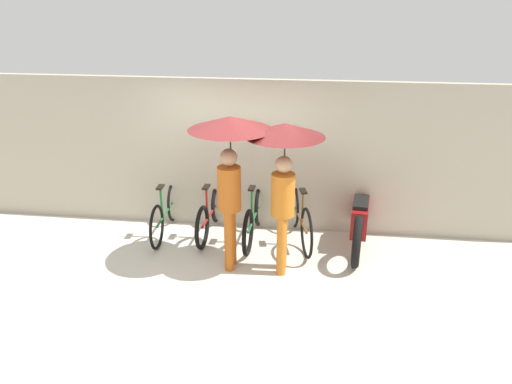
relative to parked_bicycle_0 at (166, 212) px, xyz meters
The scene contains 9 objects.
ground_plane 1.68m from the parked_bicycle_0, 48.88° to the right, with size 30.00×30.00×0.00m, color beige.
back_wall 1.45m from the parked_bicycle_0, 23.06° to the left, with size 11.08×0.12×2.45m.
parked_bicycle_0 is the anchor object (origin of this frame).
parked_bicycle_1 0.72m from the parked_bicycle_0, ahead, with size 0.44×1.65×1.02m.
parked_bicycle_2 1.44m from the parked_bicycle_0, ahead, with size 0.44×1.76×1.10m.
parked_bicycle_3 2.16m from the parked_bicycle_0, ahead, with size 0.58×1.78×1.01m.
pedestrian_leading 2.03m from the parked_bicycle_0, 34.21° to the right, with size 1.14×1.14×2.16m.
pedestrian_center 2.51m from the parked_bicycle_0, 23.76° to the right, with size 1.06×1.06×2.10m.
motorcycle 3.08m from the parked_bicycle_0, ahead, with size 0.58×2.12×0.95m.
Camera 1 is at (1.32, -5.85, 3.67)m, focal length 35.00 mm.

